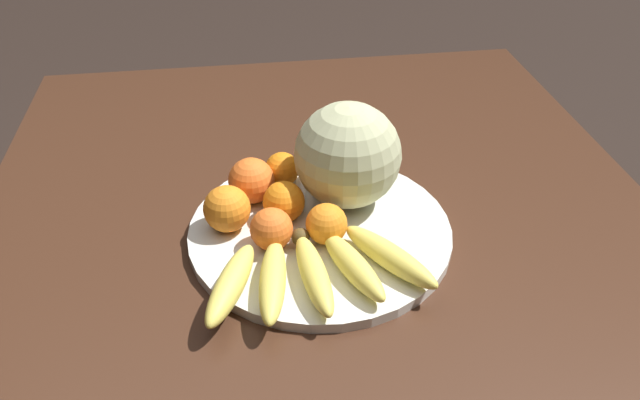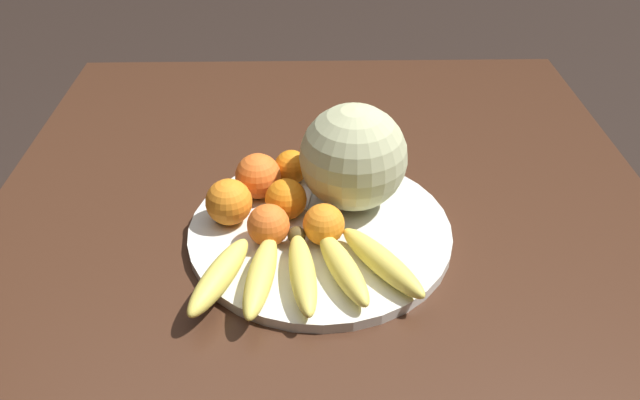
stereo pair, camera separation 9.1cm
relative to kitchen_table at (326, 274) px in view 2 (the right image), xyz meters
name	(u,v)px [view 2 (the right image)]	position (x,y,z in m)	size (l,w,h in m)	color
kitchen_table	(326,274)	(0.00, 0.00, 0.00)	(1.28, 1.10, 0.74)	#3D2316
fruit_bowl	(320,230)	(0.01, -0.01, 0.10)	(0.40, 0.40, 0.02)	silver
melon	(353,157)	(-0.05, 0.04, 0.19)	(0.17, 0.17, 0.17)	#B2B789
banana_bunch	(302,270)	(0.13, -0.04, 0.13)	(0.19, 0.33, 0.04)	#473819
orange_front_left	(258,176)	(-0.07, -0.11, 0.15)	(0.07, 0.07, 0.07)	orange
orange_front_right	(229,202)	(-0.01, -0.15, 0.14)	(0.07, 0.07, 0.07)	orange
orange_mid_center	(268,225)	(0.05, -0.08, 0.14)	(0.06, 0.06, 0.06)	orange
orange_back_left	(324,224)	(0.04, -0.01, 0.14)	(0.06, 0.06, 0.06)	orange
orange_back_right	(286,199)	(-0.02, -0.06, 0.14)	(0.06, 0.06, 0.06)	orange
orange_top_small	(291,167)	(-0.11, -0.05, 0.14)	(0.06, 0.06, 0.06)	orange
produce_tag	(302,193)	(-0.08, -0.04, 0.11)	(0.09, 0.05, 0.00)	white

